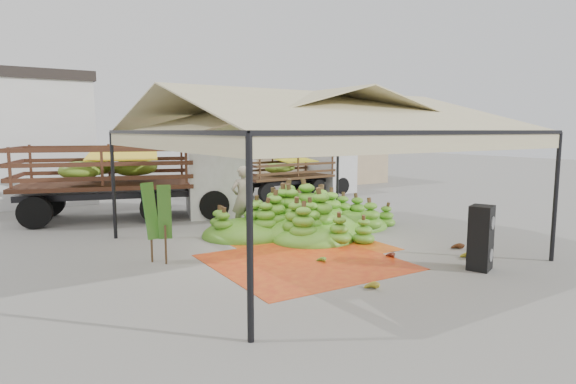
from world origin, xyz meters
TOP-DOWN VIEW (x-y plane):
  - ground at (0.00, 0.00)m, footprint 90.00×90.00m
  - canopy_tent at (0.00, 0.00)m, footprint 8.10×8.10m
  - building_tan at (10.00, 13.00)m, footprint 6.30×5.30m
  - tarp_left at (-0.92, -0.95)m, footprint 4.17×3.99m
  - tarp_right at (0.13, 0.55)m, footprint 3.69×3.87m
  - banana_heap at (1.04, 1.93)m, footprint 7.41×6.71m
  - hand_yellow_a at (2.45, -2.82)m, footprint 0.52×0.43m
  - hand_yellow_b at (-0.98, -3.26)m, footprint 0.51×0.45m
  - hand_red_a at (0.98, -1.74)m, footprint 0.46×0.41m
  - hand_red_b at (3.02, -2.11)m, footprint 0.52×0.44m
  - hand_green at (-0.66, -1.18)m, footprint 0.39×0.32m
  - hanging_bunches at (0.72, -0.45)m, footprint 4.74×0.24m
  - speaker_stack at (1.96, -3.52)m, footprint 0.64×0.61m
  - banana_leaves at (-3.70, 1.00)m, footprint 0.96×1.36m
  - vendor at (-0.50, 2.96)m, footprint 0.74×0.50m
  - truck_left at (-2.27, 6.86)m, footprint 8.00×4.70m
  - truck_right at (5.69, 8.79)m, footprint 5.98×2.34m

SIDE VIEW (x-z plane):
  - ground at x=0.00m, z-range 0.00..0.00m
  - banana_leaves at x=-3.70m, z-range -1.85..1.85m
  - tarp_right at x=0.13m, z-range 0.00..0.01m
  - tarp_left at x=-0.92m, z-range 0.00..0.01m
  - hand_green at x=-0.66m, z-range 0.00..0.17m
  - hand_red_a at x=0.98m, z-range 0.00..0.18m
  - hand_yellow_b at x=-0.98m, z-range 0.00..0.20m
  - hand_red_b at x=3.02m, z-range 0.00..0.21m
  - hand_yellow_a at x=2.45m, z-range 0.00..0.23m
  - banana_heap at x=1.04m, z-range 0.00..1.32m
  - speaker_stack at x=1.96m, z-range 0.00..1.42m
  - vendor at x=-0.50m, z-range 0.00..1.98m
  - truck_right at x=5.69m, z-range 0.23..2.25m
  - truck_left at x=-2.27m, z-range 0.30..2.90m
  - building_tan at x=10.00m, z-range 0.02..4.12m
  - hanging_bunches at x=0.72m, z-range 2.52..2.72m
  - canopy_tent at x=0.00m, z-range 1.30..5.30m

